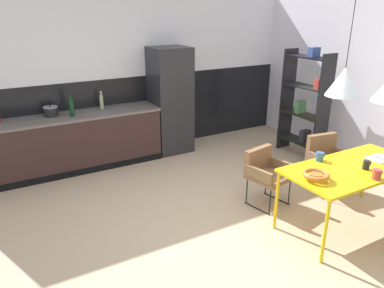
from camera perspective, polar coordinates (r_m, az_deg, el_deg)
name	(u,v)px	position (r m, az deg, el deg)	size (l,w,h in m)	color
ground_plane	(230,231)	(4.40, 5.98, -13.37)	(8.18, 8.18, 0.00)	tan
back_wall_splashback_dark	(134,114)	(6.61, -9.03, 4.70)	(6.29, 0.12, 1.33)	black
back_wall_panel_upper	(129,36)	(6.38, -9.72, 16.25)	(6.29, 0.12, 1.33)	white
kitchen_counter	(58,145)	(6.03, -20.15, -0.14)	(3.24, 0.63, 0.89)	#35221F
refrigerator_column	(170,101)	(6.43, -3.40, 6.76)	(0.64, 0.60, 1.82)	#232326
dining_table	(353,171)	(4.54, 23.80, -3.83)	(1.64, 0.79, 0.76)	gold
armchair_head_of_table	(326,156)	(5.44, 20.14, -1.76)	(0.55, 0.54, 0.78)	brown
armchair_facing_counter	(265,169)	(4.84, 11.33, -3.85)	(0.56, 0.55, 0.74)	brown
fruit_bowl	(316,175)	(4.03, 18.75, -4.62)	(0.28, 0.28, 0.08)	#B2662D
open_book	(380,158)	(4.88, 27.19, -2.00)	(0.28, 0.23, 0.02)	white
mug_tall_blue	(366,165)	(4.49, 25.53, -2.94)	(0.12, 0.07, 0.10)	black
mug_wide_latte	(320,157)	(4.53, 19.28, -1.85)	(0.14, 0.09, 0.11)	#335B93
mug_dark_espresso	(377,174)	(4.29, 26.86, -4.22)	(0.14, 0.09, 0.11)	#B23D33
cooking_pot	(51,111)	(5.97, -21.12, 4.78)	(0.21, 0.21, 0.17)	black
bottle_oil_tall	(102,101)	(6.14, -13.91, 6.46)	(0.06, 0.06, 0.29)	tan
bottle_vinegar_dark	(72,107)	(5.83, -18.25, 5.43)	(0.07, 0.07, 0.33)	#0F3319
open_shelf_unit	(305,103)	(6.45, 17.20, 6.16)	(0.30, 0.85, 1.85)	black
pendant_lamp_over_table_near	(344,82)	(4.01, 22.55, 8.92)	(0.34, 0.34, 1.01)	black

